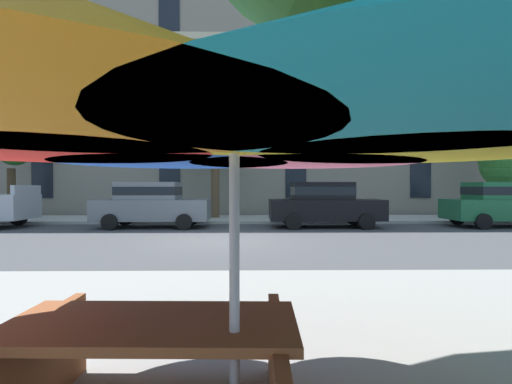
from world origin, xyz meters
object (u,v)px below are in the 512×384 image
patio_umbrella (234,113)px  sedan_green (502,203)px  sedan_gray (152,203)px  street_tree_left (12,148)px  picnic_table (152,365)px  street_tree_middle (211,133)px  street_tree_right (508,159)px  sedan_black (324,203)px

patio_umbrella → sedan_green: bearing=51.4°
sedan_gray → street_tree_left: size_ratio=0.98×
sedan_green → picnic_table: bearing=-130.4°
sedan_gray → street_tree_middle: 5.10m
sedan_green → street_tree_right: 3.96m
sedan_gray → patio_umbrella: size_ratio=1.11×
sedan_black → picnic_table: (-3.54, -12.51, -0.46)m
sedan_green → street_tree_middle: 12.79m
street_tree_left → picnic_table: (10.76, -15.92, -2.97)m
sedan_black → street_tree_middle: size_ratio=0.77×
sedan_black → street_tree_left: (-14.30, 3.41, 2.51)m
sedan_black → sedan_green: (7.11, 0.00, 0.00)m
street_tree_left → patio_umbrella: bearing=-55.0°
street_tree_left → street_tree_middle: bearing=0.0°
sedan_green → patio_umbrella: patio_umbrella is taller
sedan_green → sedan_gray: bearing=180.0°
sedan_black → patio_umbrella: size_ratio=1.11×
sedan_gray → street_tree_right: 16.33m
sedan_black → picnic_table: 13.01m
sedan_gray → sedan_green: size_ratio=1.00×
street_tree_middle → street_tree_right: (13.99, -0.68, -1.27)m
sedan_green → street_tree_right: bearing=52.7°
street_tree_middle → street_tree_left: bearing=-180.0°
sedan_black → street_tree_left: 14.92m
sedan_gray → street_tree_left: (-7.52, 3.41, 2.51)m
sedan_green → patio_umbrella: size_ratio=1.11×
street_tree_left → street_tree_middle: (9.52, 0.01, 0.72)m
sedan_gray → sedan_black: size_ratio=1.00×
sedan_green → street_tree_left: 21.83m
street_tree_right → picnic_table: 20.02m
patio_umbrella → picnic_table: 1.63m
street_tree_middle → picnic_table: street_tree_middle is taller
sedan_gray → street_tree_left: bearing=155.6°
sedan_black → patio_umbrella: (-3.02, -12.70, 1.07)m
sedan_gray → street_tree_middle: (2.00, 3.42, 3.23)m
street_tree_left → picnic_table: size_ratio=2.45×
sedan_black → patio_umbrella: bearing=-103.4°
sedan_black → street_tree_middle: bearing=144.5°
sedan_gray → sedan_green: same height
sedan_black → street_tree_middle: 6.71m
sedan_gray → picnic_table: sedan_gray is taller
sedan_green → picnic_table: size_ratio=2.39×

